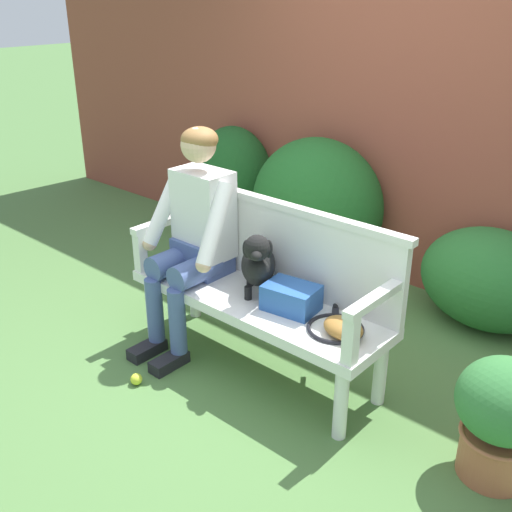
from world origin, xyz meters
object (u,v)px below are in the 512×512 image
object	(u,v)px
tennis_ball	(136,379)
potted_plant	(502,415)
baseball_glove	(343,328)
sports_bag	(291,298)
person_seated	(194,231)
tennis_racket	(335,326)
dog_on_bench	(258,263)
garden_bench	(256,307)

from	to	relation	value
tennis_ball	potted_plant	size ratio (longest dim) A/B	0.11
baseball_glove	sports_bag	distance (m)	0.36
person_seated	sports_bag	xyz separation A→B (m)	(0.70, 0.03, -0.20)
tennis_racket	baseball_glove	distance (m)	0.09
dog_on_bench	potted_plant	distance (m)	1.41
person_seated	potted_plant	size ratio (longest dim) A/B	2.24
person_seated	baseball_glove	xyz separation A→B (m)	(1.06, -0.01, -0.23)
person_seated	potted_plant	distance (m)	1.88
garden_bench	potted_plant	bearing A→B (deg)	3.00
person_seated	sports_bag	distance (m)	0.73
tennis_racket	tennis_ball	bearing A→B (deg)	-146.56
baseball_glove	tennis_ball	xyz separation A→B (m)	(-0.97, -0.55, -0.47)
garden_bench	baseball_glove	distance (m)	0.60
dog_on_bench	tennis_ball	size ratio (longest dim) A/B	6.01
garden_bench	person_seated	size ratio (longest dim) A/B	1.19
person_seated	tennis_racket	xyz separation A→B (m)	(0.99, 0.03, -0.26)
dog_on_bench	sports_bag	bearing A→B (deg)	-1.24
dog_on_bench	tennis_racket	xyz separation A→B (m)	(0.52, -0.01, -0.19)
tennis_racket	sports_bag	bearing A→B (deg)	179.79
person_seated	sports_bag	size ratio (longest dim) A/B	4.74
garden_bench	person_seated	xyz separation A→B (m)	(-0.47, -0.01, 0.33)
tennis_ball	person_seated	bearing A→B (deg)	98.90
potted_plant	baseball_glove	bearing A→B (deg)	-173.24
tennis_racket	tennis_ball	world-z (taller)	tennis_racket
dog_on_bench	potted_plant	xyz separation A→B (m)	(1.38, 0.04, -0.32)
sports_bag	potted_plant	distance (m)	1.15
garden_bench	dog_on_bench	size ratio (longest dim) A/B	3.96
dog_on_bench	sports_bag	size ratio (longest dim) A/B	1.42
tennis_racket	sports_bag	size ratio (longest dim) A/B	1.97
dog_on_bench	person_seated	bearing A→B (deg)	-175.41
baseball_glove	sports_bag	world-z (taller)	sports_bag
garden_bench	potted_plant	distance (m)	1.37
garden_bench	tennis_racket	world-z (taller)	tennis_racket
tennis_racket	tennis_ball	distance (m)	1.16
tennis_ball	potted_plant	distance (m)	1.89
dog_on_bench	potted_plant	world-z (taller)	dog_on_bench
dog_on_bench	tennis_ball	xyz separation A→B (m)	(-0.37, -0.60, -0.62)
garden_bench	potted_plant	xyz separation A→B (m)	(1.37, 0.07, -0.06)
tennis_ball	dog_on_bench	bearing A→B (deg)	58.04
baseball_glove	tennis_racket	bearing A→B (deg)	163.97
person_seated	dog_on_bench	xyz separation A→B (m)	(0.46, 0.04, -0.07)
person_seated	baseball_glove	distance (m)	1.09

